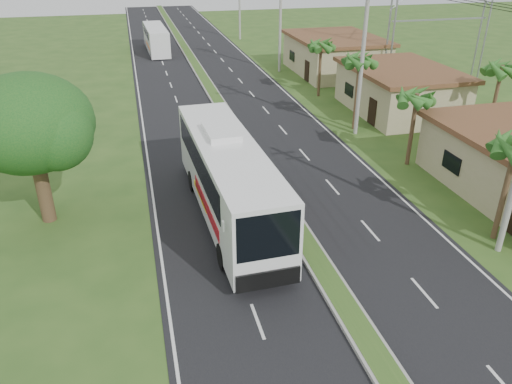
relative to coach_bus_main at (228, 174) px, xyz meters
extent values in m
plane|color=#2F501D|center=(2.99, -8.12, -2.40)|extent=(180.00, 180.00, 0.00)
cube|color=black|center=(2.99, 11.88, -2.39)|extent=(14.00, 160.00, 0.02)
cube|color=gray|center=(2.99, 11.88, -2.31)|extent=(1.20, 160.00, 0.17)
cube|color=#2F501D|center=(2.99, 11.88, -2.22)|extent=(0.95, 160.00, 0.02)
cube|color=silver|center=(-3.71, 11.88, -2.40)|extent=(0.12, 160.00, 0.01)
cube|color=silver|center=(9.69, 11.88, -2.40)|extent=(0.12, 160.00, 0.01)
cube|color=tan|center=(16.99, 13.88, -0.73)|extent=(7.00, 10.00, 3.35)
cube|color=brown|center=(16.99, 13.88, 1.11)|extent=(7.60, 10.60, 0.32)
cube|color=tan|center=(16.99, 27.88, -0.65)|extent=(8.00, 11.00, 3.50)
cube|color=brown|center=(16.99, 27.88, 1.26)|extent=(8.60, 11.60, 0.32)
cylinder|color=#473321|center=(11.99, -5.12, 0.10)|extent=(0.26, 0.26, 5.00)
cylinder|color=#473321|center=(12.39, 3.88, -0.10)|extent=(0.26, 0.26, 4.60)
cylinder|color=#473321|center=(11.79, 10.88, 0.30)|extent=(0.26, 0.26, 5.40)
cylinder|color=#473321|center=(12.29, 19.88, 0.00)|extent=(0.26, 0.26, 4.80)
cylinder|color=#473321|center=(20.49, 6.88, 0.20)|extent=(0.26, 0.26, 5.20)
cylinder|color=#473321|center=(-9.01, 1.88, -0.40)|extent=(0.70, 0.70, 4.00)
ellipsoid|color=#13481A|center=(-9.01, 1.88, 2.80)|extent=(6.00, 6.00, 4.68)
sphere|color=#13481A|center=(-10.41, 2.68, 2.30)|extent=(3.80, 3.80, 3.80)
sphere|color=#13481A|center=(-7.81, 0.88, 2.50)|extent=(3.40, 3.40, 3.40)
cylinder|color=gray|center=(11.49, 9.88, 3.60)|extent=(0.28, 0.28, 12.00)
cylinder|color=gray|center=(11.49, 29.88, 3.10)|extent=(0.28, 0.28, 11.00)
cylinder|color=gray|center=(11.49, 49.88, 2.85)|extent=(0.28, 0.28, 10.50)
cylinder|color=gray|center=(19.99, 21.38, 3.60)|extent=(0.18, 0.18, 12.00)
cylinder|color=gray|center=(29.99, 21.38, 3.60)|extent=(0.18, 0.18, 12.00)
cylinder|color=gray|center=(19.99, 22.38, 3.60)|extent=(0.18, 0.18, 12.00)
cylinder|color=gray|center=(29.99, 22.38, 3.60)|extent=(0.18, 0.18, 12.00)
cube|color=gray|center=(24.99, 21.88, 3.60)|extent=(10.00, 0.14, 0.14)
cube|color=white|center=(0.00, -0.07, -0.12)|extent=(3.29, 13.60, 3.54)
cube|color=black|center=(-0.02, 0.61, 0.66)|extent=(3.24, 10.90, 1.42)
cube|color=black|center=(0.24, -6.75, 0.45)|extent=(2.54, 0.23, 1.99)
cube|color=#A80E17|center=(0.05, -1.42, -0.83)|extent=(3.07, 5.95, 0.62)
cube|color=yellow|center=(-0.01, 0.27, -1.11)|extent=(2.98, 3.48, 0.28)
cube|color=white|center=(-0.05, 1.28, 1.81)|extent=(1.67, 2.76, 0.32)
cylinder|color=black|center=(-1.12, -4.38, -1.82)|extent=(0.40, 1.18, 1.17)
cylinder|color=black|center=(1.42, -4.29, -1.82)|extent=(0.40, 1.18, 1.17)
cylinder|color=black|center=(-1.40, 3.49, -1.82)|extent=(0.40, 1.18, 1.17)
cylinder|color=black|center=(1.15, 3.58, -1.82)|extent=(0.40, 1.18, 1.17)
cube|color=white|center=(-0.67, 43.61, -0.79)|extent=(2.63, 10.68, 2.95)
cube|color=black|center=(-0.69, 44.07, 0.10)|extent=(2.59, 7.91, 1.00)
cube|color=#DD5B16|center=(-0.65, 42.68, -1.35)|extent=(2.51, 5.14, 0.32)
cylinder|color=black|center=(-1.56, 39.19, -1.96)|extent=(0.30, 0.89, 0.89)
cylinder|color=black|center=(0.47, 39.26, -1.96)|extent=(0.30, 0.89, 0.89)
cylinder|color=black|center=(-1.81, 47.49, -1.96)|extent=(0.30, 0.89, 0.89)
cylinder|color=black|center=(0.22, 47.56, -1.96)|extent=(0.30, 0.89, 0.89)
imported|color=black|center=(1.81, 2.07, -1.82)|extent=(2.00, 1.24, 1.17)
imported|color=maroon|center=(1.81, 2.07, -0.97)|extent=(0.75, 0.63, 1.76)
camera|label=1|loc=(-4.08, -22.21, 10.49)|focal=35.00mm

